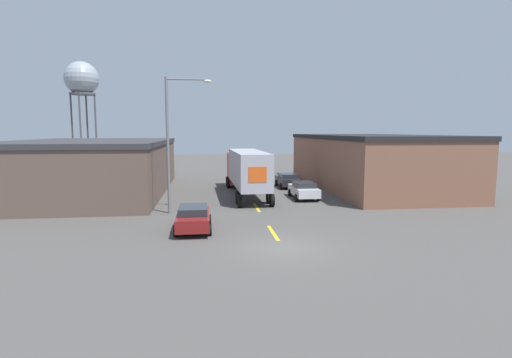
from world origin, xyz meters
name	(u,v)px	position (x,y,z in m)	size (l,w,h in m)	color
ground_plane	(283,248)	(0.00, 0.00, 0.00)	(160.00, 160.00, 0.00)	#4C4947
road_centerline	(257,207)	(0.00, 10.51, 0.00)	(0.20, 18.45, 0.01)	yellow
warehouse_left	(93,167)	(-14.13, 19.33, 2.45)	(13.22, 21.86, 4.89)	brown
warehouse_right	(368,161)	(12.83, 20.47, 2.68)	(10.62, 23.96, 5.34)	brown
semi_truck	(246,168)	(-0.19, 16.62, 2.39)	(3.09, 13.85, 4.02)	#B21919
parked_car_right_mid	(304,190)	(4.50, 14.05, 0.76)	(2.06, 4.35, 1.43)	silver
parked_car_left_near	(193,217)	(-4.50, 4.10, 0.76)	(2.06, 4.35, 1.43)	maroon
parked_car_right_far	(288,180)	(4.50, 20.92, 0.76)	(2.06, 4.35, 1.43)	black
water_tower	(82,80)	(-24.09, 51.70, 14.12)	(5.49, 5.49, 17.12)	#47474C
street_lamp	(173,136)	(-5.98, 9.20, 5.41)	(3.15, 0.32, 9.36)	slate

